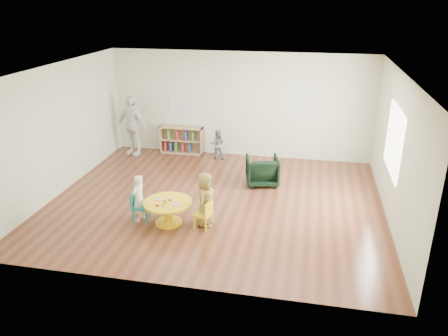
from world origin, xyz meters
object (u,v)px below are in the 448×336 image
activity_table (168,208)px  bookshelf (181,140)px  kid_chair_left (139,205)px  armchair (262,171)px  toddler (217,144)px  child_left (139,198)px  kid_chair_right (205,214)px  child_right (205,199)px  adult_caretaker (132,125)px

activity_table → bookshelf: bookshelf is taller
kid_chair_left → activity_table: bearing=82.3°
armchair → toddler: size_ratio=0.91×
armchair → activity_table: bearing=42.0°
kid_chair_left → bookshelf: size_ratio=0.51×
kid_chair_left → child_left: child_left is taller
kid_chair_right → armchair: size_ratio=0.77×
bookshelf → child_left: (0.33, -3.98, 0.11)m
kid_chair_left → armchair: (2.15, 2.24, 0.01)m
child_right → toddler: child_right is taller
activity_table → child_right: 0.75m
kid_chair_right → toddler: bearing=22.4°
armchair → child_right: size_ratio=0.69×
activity_table → child_left: 0.62m
activity_table → toddler: size_ratio=1.16×
armchair → adult_caretaker: 4.00m
toddler → bookshelf: bearing=-16.1°
child_left → toddler: bearing=-177.2°
toddler → adult_caretaker: (-2.35, -0.11, 0.42)m
kid_chair_left → adult_caretaker: adult_caretaker is taller
activity_table → adult_caretaker: 4.25m
armchair → child_right: 2.32m
activity_table → bookshelf: 4.10m
activity_table → kid_chair_right: (0.73, -0.03, -0.02)m
toddler → adult_caretaker: size_ratio=0.49×
bookshelf → activity_table: bearing=-77.0°
child_left → kid_chair_left: bearing=-85.1°
kid_chair_right → kid_chair_left: bearing=101.5°
bookshelf → child_right: (1.64, -3.90, 0.17)m
child_left → child_right: size_ratio=0.89×
toddler → child_right: bearing=96.5°
bookshelf → toddler: toddler is taller
kid_chair_right → child_right: bearing=22.3°
armchair → child_right: bearing=55.2°
child_right → adult_caretaker: 4.56m
activity_table → armchair: bearing=55.6°
activity_table → child_left: (-0.60, 0.02, 0.15)m
bookshelf → child_right: child_right is taller
activity_table → child_right: (0.71, 0.10, 0.21)m
kid_chair_left → bookshelf: 3.99m
activity_table → kid_chair_left: (-0.60, 0.02, 0.01)m
armchair → toddler: (-1.38, 1.47, 0.07)m
bookshelf → armchair: (2.47, -1.74, -0.03)m
bookshelf → armchair: size_ratio=1.63×
bookshelf → child_right: size_ratio=1.12×
kid_chair_right → adult_caretaker: bearing=52.4°
child_left → child_right: child_right is taller
armchair → child_left: 3.10m
child_right → toddler: size_ratio=1.33×
child_right → toddler: (-0.55, 3.63, -0.13)m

